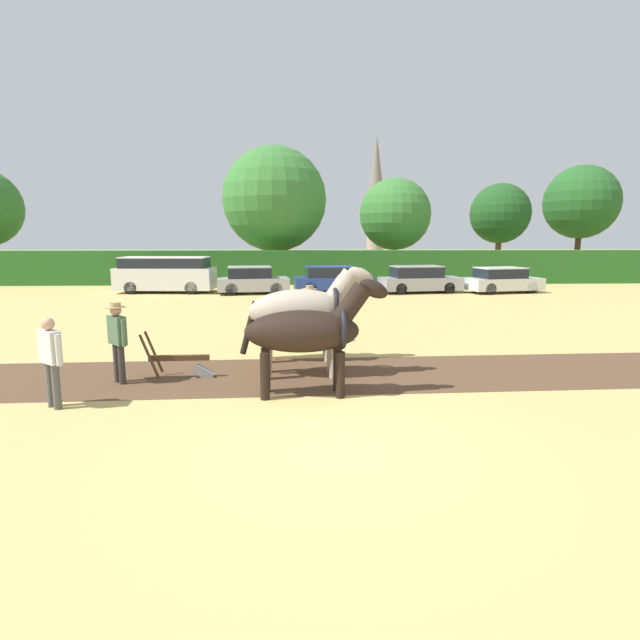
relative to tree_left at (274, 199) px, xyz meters
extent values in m
plane|color=tan|center=(2.20, -29.38, -5.74)|extent=(240.00, 240.00, 0.00)
cube|color=brown|center=(-3.45, -25.63, -5.74)|extent=(34.30, 4.13, 0.01)
cube|color=#286023|center=(2.20, -2.86, -4.63)|extent=(64.34, 1.74, 2.23)
cylinder|color=#4C3823|center=(0.00, 0.00, -3.88)|extent=(0.44, 0.44, 3.72)
sphere|color=#387533|center=(0.00, 0.00, 0.01)|extent=(7.38, 7.38, 7.38)
cylinder|color=#423323|center=(8.81, 0.72, -4.08)|extent=(0.44, 0.44, 3.32)
sphere|color=#387533|center=(8.81, 0.72, -0.98)|extent=(5.24, 5.24, 5.24)
cylinder|color=brown|center=(17.26, 2.16, -3.92)|extent=(0.44, 0.44, 3.64)
sphere|color=#1E4C1E|center=(17.26, 2.16, -0.85)|extent=(4.57, 4.57, 4.57)
cylinder|color=#423323|center=(23.86, 2.61, -3.62)|extent=(0.44, 0.44, 4.24)
sphere|color=#235623|center=(23.86, 2.61, 0.06)|extent=(5.66, 5.66, 5.66)
cylinder|color=gray|center=(13.64, 41.71, -1.61)|extent=(2.57, 2.57, 8.27)
cone|color=slate|center=(13.64, 41.71, 7.59)|extent=(2.83, 2.83, 10.11)
ellipsoid|color=black|center=(1.72, -26.90, -4.46)|extent=(2.27, 0.94, 0.83)
cylinder|color=black|center=(2.44, -26.64, -5.29)|extent=(0.18, 0.18, 0.91)
cylinder|color=black|center=(2.46, -27.12, -5.29)|extent=(0.18, 0.18, 0.91)
cylinder|color=black|center=(0.98, -26.69, -5.29)|extent=(0.18, 0.18, 0.91)
cylinder|color=black|center=(1.00, -27.17, -5.29)|extent=(0.18, 0.18, 0.91)
cylinder|color=black|center=(2.67, -26.88, -3.95)|extent=(0.83, 0.42, 0.93)
ellipsoid|color=black|center=(3.12, -26.86, -3.64)|extent=(0.69, 0.28, 0.54)
cube|color=black|center=(2.87, -26.87, -3.78)|extent=(0.45, 0.09, 0.60)
cylinder|color=black|center=(0.66, -26.94, -4.54)|extent=(0.30, 0.13, 0.71)
torus|color=black|center=(2.51, -26.88, -4.39)|extent=(0.14, 0.86, 0.85)
ellipsoid|color=#B2A38E|center=(1.68, -25.47, -4.28)|extent=(2.28, 1.11, 0.99)
cylinder|color=#B2A38E|center=(2.40, -25.17, -5.23)|extent=(0.18, 0.18, 1.02)
cylinder|color=#B2A38E|center=(2.42, -25.74, -5.23)|extent=(0.18, 0.18, 1.02)
cylinder|color=#B2A38E|center=(0.94, -25.21, -5.23)|extent=(0.18, 0.18, 1.02)
cylinder|color=#B2A38E|center=(0.95, -25.78, -5.23)|extent=(0.18, 0.18, 1.02)
cylinder|color=#B2A38E|center=(2.64, -25.45, -3.77)|extent=(0.85, 0.49, 0.91)
ellipsoid|color=#B2A38E|center=(3.04, -25.43, -3.49)|extent=(0.69, 0.28, 0.54)
cube|color=black|center=(2.81, -25.44, -3.56)|extent=(0.41, 0.09, 0.55)
cylinder|color=black|center=(0.61, -25.51, -4.38)|extent=(0.30, 0.13, 0.71)
torus|color=black|center=(2.47, -25.45, -4.20)|extent=(0.14, 1.00, 0.99)
ellipsoid|color=#B2A38E|center=(1.64, -24.04, -4.47)|extent=(2.32, 0.95, 0.84)
cylinder|color=#B2A38E|center=(2.37, -23.78, -5.29)|extent=(0.18, 0.18, 0.89)
cylinder|color=#B2A38E|center=(2.39, -24.26, -5.29)|extent=(0.18, 0.18, 0.89)
cylinder|color=#B2A38E|center=(0.88, -23.82, -5.29)|extent=(0.18, 0.18, 0.89)
cylinder|color=#B2A38E|center=(0.90, -24.31, -5.29)|extent=(0.18, 0.18, 0.89)
cylinder|color=#B2A38E|center=(2.61, -24.01, -4.00)|extent=(0.79, 0.42, 0.87)
ellipsoid|color=#B2A38E|center=(3.01, -24.00, -3.71)|extent=(0.69, 0.28, 0.54)
cube|color=black|center=(2.79, -24.01, -3.82)|extent=(0.41, 0.09, 0.55)
cylinder|color=black|center=(0.55, -24.07, -4.56)|extent=(0.30, 0.13, 0.71)
torus|color=black|center=(2.44, -24.02, -4.41)|extent=(0.14, 0.86, 0.86)
cube|color=#4C331E|center=(-1.01, -25.55, -5.29)|extent=(1.33, 0.14, 0.12)
cube|color=#939399|center=(-0.48, -25.54, -5.64)|extent=(0.49, 0.21, 0.39)
cylinder|color=#4C331E|center=(-1.61, -25.37, -5.19)|extent=(0.40, 0.07, 0.96)
cylinder|color=#4C331E|center=(-1.60, -25.77, -5.19)|extent=(0.40, 0.07, 0.96)
cylinder|color=#38332D|center=(-2.27, -25.84, -5.32)|extent=(0.14, 0.14, 0.85)
cylinder|color=#38332D|center=(-2.11, -26.00, -5.32)|extent=(0.14, 0.14, 0.85)
cube|color=#4C6B4C|center=(-2.19, -25.92, -4.59)|extent=(0.49, 0.49, 0.60)
sphere|color=tan|center=(-2.19, -25.92, -4.16)|extent=(0.23, 0.23, 0.23)
cylinder|color=#4C6B4C|center=(-2.39, -25.71, -4.61)|extent=(0.09, 0.09, 0.57)
cylinder|color=#4C6B4C|center=(-1.98, -26.13, -4.61)|extent=(0.09, 0.09, 0.57)
cylinder|color=tan|center=(-2.19, -25.92, -4.09)|extent=(0.44, 0.44, 0.02)
cylinder|color=tan|center=(-2.19, -25.92, -4.04)|extent=(0.22, 0.22, 0.10)
cylinder|color=#38332D|center=(1.91, -21.84, -5.33)|extent=(0.14, 0.14, 0.83)
cylinder|color=#38332D|center=(2.05, -22.01, -5.33)|extent=(0.14, 0.14, 0.83)
cube|color=#B7B7BC|center=(1.98, -21.92, -4.62)|extent=(0.47, 0.49, 0.59)
sphere|color=tan|center=(1.98, -21.92, -4.21)|extent=(0.22, 0.22, 0.22)
cylinder|color=#B7B7BC|center=(1.79, -21.71, -4.64)|extent=(0.09, 0.09, 0.55)
cylinder|color=#B7B7BC|center=(2.17, -22.14, -4.64)|extent=(0.09, 0.09, 0.55)
cylinder|color=tan|center=(1.98, -21.92, -4.14)|extent=(0.43, 0.43, 0.02)
cylinder|color=tan|center=(1.98, -21.92, -4.09)|extent=(0.21, 0.21, 0.10)
cylinder|color=#4C4C4C|center=(-2.92, -27.41, -5.32)|extent=(0.14, 0.14, 0.85)
cylinder|color=#4C4C4C|center=(-2.74, -27.55, -5.32)|extent=(0.14, 0.14, 0.85)
cube|color=silver|center=(-2.83, -27.48, -4.60)|extent=(0.51, 0.47, 0.60)
sphere|color=tan|center=(-2.83, -27.48, -4.18)|extent=(0.23, 0.23, 0.23)
cylinder|color=silver|center=(-3.06, -27.30, -4.62)|extent=(0.09, 0.09, 0.56)
cylinder|color=silver|center=(-2.60, -27.66, -4.62)|extent=(0.09, 0.09, 0.56)
cube|color=silver|center=(-5.82, -8.01, -4.95)|extent=(5.49, 2.29, 1.21)
cube|color=black|center=(-5.82, -8.01, -4.07)|extent=(4.83, 2.06, 0.55)
cube|color=silver|center=(-5.82, -8.01, -3.76)|extent=(4.83, 2.06, 0.06)
cylinder|color=black|center=(-4.10, -7.22, -5.40)|extent=(0.70, 0.26, 0.69)
cylinder|color=black|center=(-4.20, -8.99, -5.40)|extent=(0.70, 0.26, 0.69)
cylinder|color=black|center=(-7.43, -7.03, -5.40)|extent=(0.70, 0.26, 0.69)
cylinder|color=black|center=(-7.53, -8.79, -5.40)|extent=(0.70, 0.26, 0.69)
cube|color=#A8A8B2|center=(-0.84, -8.82, -5.21)|extent=(4.08, 2.26, 0.70)
cube|color=black|center=(-1.03, -8.85, -4.58)|extent=(2.52, 1.87, 0.57)
cube|color=#A8A8B2|center=(-1.03, -8.85, -4.26)|extent=(2.52, 1.87, 0.06)
cylinder|color=black|center=(0.24, -7.91, -5.41)|extent=(0.69, 0.31, 0.67)
cylinder|color=black|center=(0.45, -9.40, -5.41)|extent=(0.69, 0.31, 0.67)
cylinder|color=black|center=(-2.14, -8.25, -5.41)|extent=(0.69, 0.31, 0.67)
cylinder|color=black|center=(-1.92, -9.74, -5.41)|extent=(0.69, 0.31, 0.67)
cube|color=navy|center=(3.68, -8.06, -5.22)|extent=(4.60, 2.13, 0.68)
cube|color=black|center=(3.45, -8.08, -4.61)|extent=(2.81, 1.80, 0.55)
cube|color=navy|center=(3.45, -8.08, -4.30)|extent=(2.81, 1.80, 0.06)
cylinder|color=black|center=(4.99, -7.18, -5.41)|extent=(0.68, 0.28, 0.66)
cylinder|color=black|center=(5.12, -8.71, -5.41)|extent=(0.68, 0.28, 0.66)
cylinder|color=black|center=(2.23, -7.42, -5.41)|extent=(0.68, 0.28, 0.66)
cylinder|color=black|center=(2.36, -8.95, -5.41)|extent=(0.68, 0.28, 0.66)
cube|color=#9E9EA8|center=(8.51, -8.75, -5.22)|extent=(4.69, 2.33, 0.70)
cube|color=black|center=(8.28, -8.79, -4.58)|extent=(2.89, 1.90, 0.58)
cube|color=#9E9EA8|center=(8.28, -8.79, -4.26)|extent=(2.89, 1.90, 0.06)
cylinder|color=black|center=(9.78, -7.82, -5.42)|extent=(0.66, 0.31, 0.64)
cylinder|color=black|center=(9.99, -9.29, -5.42)|extent=(0.66, 0.31, 0.64)
cylinder|color=black|center=(7.02, -8.21, -5.42)|extent=(0.66, 0.31, 0.64)
cylinder|color=black|center=(7.23, -9.69, -5.42)|extent=(0.66, 0.31, 0.64)
cube|color=silver|center=(13.19, -8.89, -5.24)|extent=(4.45, 2.59, 0.66)
cube|color=black|center=(12.98, -8.93, -4.64)|extent=(2.77, 2.09, 0.53)
cube|color=silver|center=(12.98, -8.93, -4.35)|extent=(2.77, 2.09, 0.06)
cylinder|color=black|center=(14.30, -7.86, -5.42)|extent=(0.67, 0.34, 0.64)
cylinder|color=black|center=(14.61, -9.43, -5.42)|extent=(0.67, 0.34, 0.64)
cylinder|color=black|center=(11.76, -8.35, -5.42)|extent=(0.67, 0.34, 0.64)
cylinder|color=black|center=(12.07, -9.93, -5.42)|extent=(0.67, 0.34, 0.64)
camera|label=1|loc=(1.66, -36.46, -2.64)|focal=28.00mm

